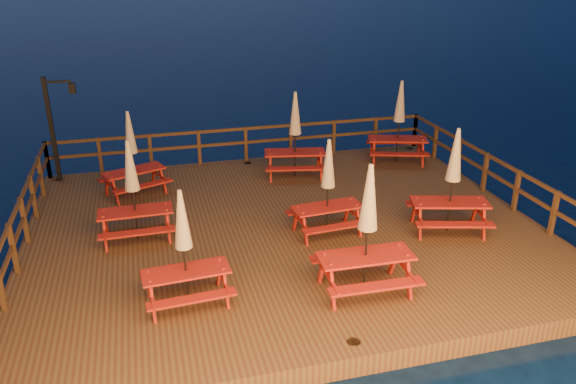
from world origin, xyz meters
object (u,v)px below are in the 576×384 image
lamp_post (56,120)px  picnic_table_2 (132,152)px  picnic_table_0 (453,179)px  picnic_table_1 (184,246)px

lamp_post → picnic_table_2: bearing=-39.4°
lamp_post → picnic_table_0: lamp_post is taller
picnic_table_1 → picnic_table_2: picnic_table_2 is taller
lamp_post → picnic_table_0: size_ratio=1.20×
picnic_table_1 → picnic_table_2: (-0.86, 5.63, 0.02)m
lamp_post → picnic_table_0: 10.75m
lamp_post → picnic_table_2: (1.96, -1.61, -0.59)m
picnic_table_0 → picnic_table_2: 8.22m
lamp_post → picnic_table_1: size_ratio=1.32×
lamp_post → picnic_table_2: size_ratio=1.30×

